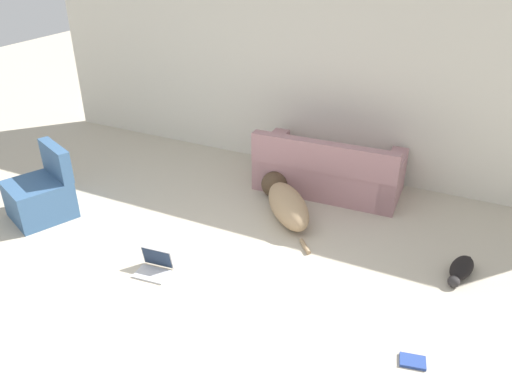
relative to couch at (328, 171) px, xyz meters
The scene contains 8 objects.
ground_plane 2.94m from the couch, 100.80° to the right, with size 20.00×20.00×0.00m, color #BCB29E.
wall_back 1.27m from the couch, 133.99° to the left, with size 7.82×0.06×2.49m.
couch is the anchor object (origin of this frame).
dog 0.83m from the couch, 107.54° to the right, with size 1.06×1.22×0.35m.
cat 2.03m from the couch, 32.80° to the right, with size 0.27×0.60×0.14m.
laptop_open 2.50m from the couch, 112.46° to the right, with size 0.35×0.29×0.23m.
book_blue 2.83m from the couch, 57.91° to the right, with size 0.22×0.17×0.02m.
side_chair 3.36m from the couch, 143.55° to the right, with size 0.80×0.82×0.81m.
Camera 1 is at (2.16, -2.50, 2.97)m, focal length 35.00 mm.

